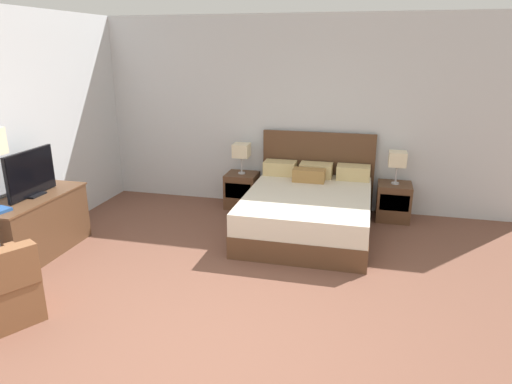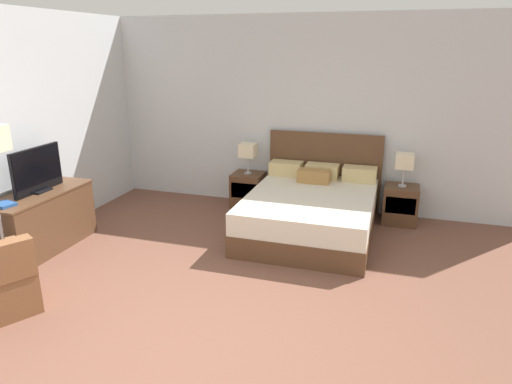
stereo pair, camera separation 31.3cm
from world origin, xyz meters
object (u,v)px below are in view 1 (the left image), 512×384
Objects in this scene: dresser at (36,225)px; nightstand_right at (393,202)px; table_lamp_right at (398,159)px; tv at (31,174)px; bed at (308,209)px; nightstand_left at (242,190)px; table_lamp_left at (241,151)px.

nightstand_right is at bearing 28.12° from dresser.
dresser is (-4.17, -2.23, 0.11)m from nightstand_right.
table_lamp_right reaches higher than nightstand_right.
table_lamp_right is 0.61× the size of tv.
nightstand_left is at bearing 147.24° from bed.
nightstand_left is 2.26m from nightstand_right.
tv is at bearing -154.33° from bed.
nightstand_right is at bearing 27.69° from tv.
dresser is at bearing -153.71° from bed.
dresser is 1.78× the size of tv.
bed is 2.73× the size of tv.
bed is 1.53× the size of dresser.
table_lamp_left reaches higher than dresser.
nightstand_left is 2.34m from table_lamp_right.
table_lamp_left is (-1.13, 0.73, 0.58)m from bed.
tv is at bearing -131.10° from nightstand_left.
tv reaches higher than bed.
bed is at bearing -147.26° from nightstand_right.
bed is at bearing 25.67° from tv.
nightstand_right is 0.70× the size of tv.
dresser is (-3.04, -1.50, 0.06)m from bed.
dresser reaches higher than nightstand_right.
dresser is (-4.17, -2.23, -0.51)m from table_lamp_right.
nightstand_right is at bearing 32.74° from bed.
table_lamp_left is at bearing 49.42° from dresser.
bed reaches higher than dresser.
nightstand_left is at bearing -90.00° from table_lamp_left.
table_lamp_left is 0.34× the size of dresser.
table_lamp_left is (-2.26, 0.00, 0.62)m from nightstand_right.
nightstand_left is 1.15× the size of table_lamp_left.
bed is 4.47× the size of table_lamp_left.
tv reaches higher than dresser.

